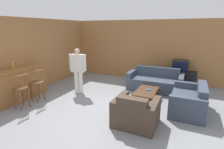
% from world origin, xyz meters
% --- Properties ---
extents(ground_plane, '(24.00, 24.00, 0.00)m').
position_xyz_m(ground_plane, '(0.00, 0.00, 0.00)').
color(ground_plane, gray).
extents(wall_back, '(9.40, 0.08, 2.60)m').
position_xyz_m(wall_back, '(0.00, 3.64, 1.30)').
color(wall_back, '#9E6B3D').
rests_on(wall_back, ground_plane).
extents(wall_left, '(0.08, 8.64, 2.60)m').
position_xyz_m(wall_left, '(-3.23, 1.32, 1.30)').
color(wall_left, '#9E6B3D').
rests_on(wall_left, ground_plane).
extents(bar_counter, '(0.55, 2.09, 1.05)m').
position_xyz_m(bar_counter, '(-2.89, -0.52, 0.53)').
color(bar_counter, brown).
rests_on(bar_counter, ground_plane).
extents(bar_chair_near, '(0.40, 0.40, 1.02)m').
position_xyz_m(bar_chair_near, '(-2.28, -0.79, 0.54)').
color(bar_chair_near, brown).
rests_on(bar_chair_near, ground_plane).
extents(bar_chair_mid, '(0.42, 0.42, 1.02)m').
position_xyz_m(bar_chair_mid, '(-2.28, -0.21, 0.54)').
color(bar_chair_mid, brown).
rests_on(bar_chair_mid, ground_plane).
extents(couch_far, '(1.95, 0.95, 0.82)m').
position_xyz_m(couch_far, '(0.87, 2.38, 0.30)').
color(couch_far, '#384251').
rests_on(couch_far, ground_plane).
extents(armchair_near, '(1.00, 0.90, 0.80)m').
position_xyz_m(armchair_near, '(0.94, -0.29, 0.30)').
color(armchair_near, '#423328').
rests_on(armchair_near, ground_plane).
extents(loveseat_right, '(0.87, 1.49, 0.79)m').
position_xyz_m(loveseat_right, '(2.07, 1.02, 0.30)').
color(loveseat_right, '#384251').
rests_on(loveseat_right, ground_plane).
extents(coffee_table, '(0.62, 1.07, 0.36)m').
position_xyz_m(coffee_table, '(0.83, 1.17, 0.31)').
color(coffee_table, '#472D1E').
rests_on(coffee_table, ground_plane).
extents(tv_unit, '(1.23, 0.56, 0.60)m').
position_xyz_m(tv_unit, '(1.64, 3.28, 0.30)').
color(tv_unit, black).
rests_on(tv_unit, ground_plane).
extents(tv, '(0.59, 0.52, 0.45)m').
position_xyz_m(tv, '(1.64, 3.27, 0.82)').
color(tv, black).
rests_on(tv, tv_unit).
extents(bottle, '(0.07, 0.07, 0.29)m').
position_xyz_m(bottle, '(-2.88, -0.50, 1.18)').
color(bottle, '#B27A23').
rests_on(bottle, bar_counter).
extents(book_on_table, '(0.18, 0.15, 0.02)m').
position_xyz_m(book_on_table, '(0.88, 1.26, 0.37)').
color(book_on_table, navy).
rests_on(book_on_table, coffee_table).
extents(person_by_window, '(0.60, 0.29, 1.59)m').
position_xyz_m(person_by_window, '(-1.55, 0.93, 0.89)').
color(person_by_window, silver).
rests_on(person_by_window, ground_plane).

